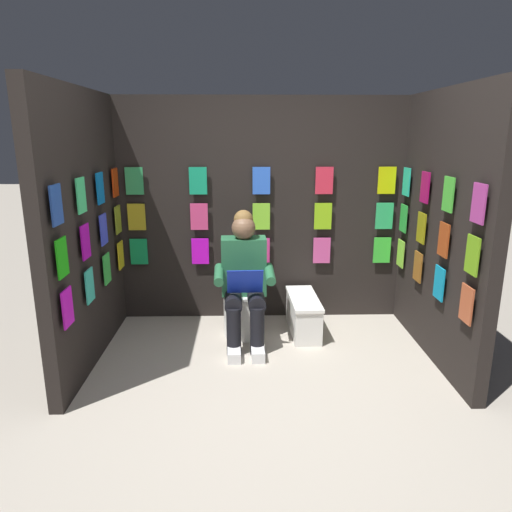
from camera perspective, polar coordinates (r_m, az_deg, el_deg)
name	(u,v)px	position (r m, az deg, el deg)	size (l,w,h in m)	color
ground_plane	(269,412)	(3.37, 1.65, -18.44)	(30.00, 30.00, 0.00)	#B2A899
display_wall_back	(261,211)	(4.68, 0.61, 5.51)	(2.89, 0.14, 2.19)	black
display_wall_left	(442,229)	(4.09, 21.77, 3.13)	(0.14, 1.75, 2.19)	black
display_wall_right	(84,230)	(3.98, -20.21, 2.97)	(0.14, 1.75, 2.19)	black
toilet	(244,299)	(4.44, -1.50, -5.26)	(0.41, 0.56, 0.77)	white
person_reading	(244,279)	(4.14, -1.44, -2.77)	(0.53, 0.69, 1.19)	#286B42
comic_longbox_near	(303,314)	(4.50, 5.79, -7.09)	(0.28, 0.71, 0.35)	white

